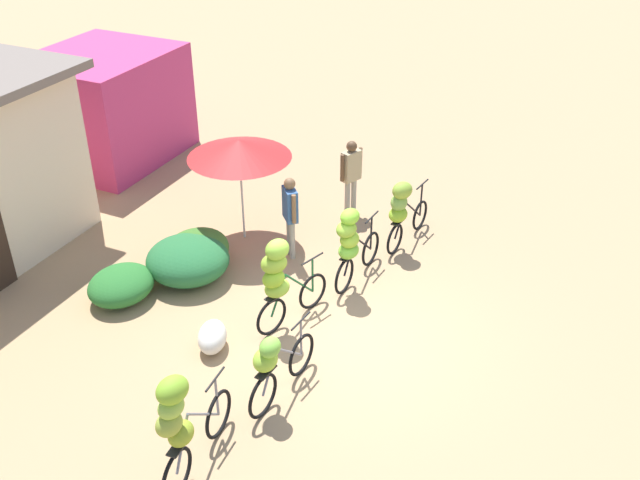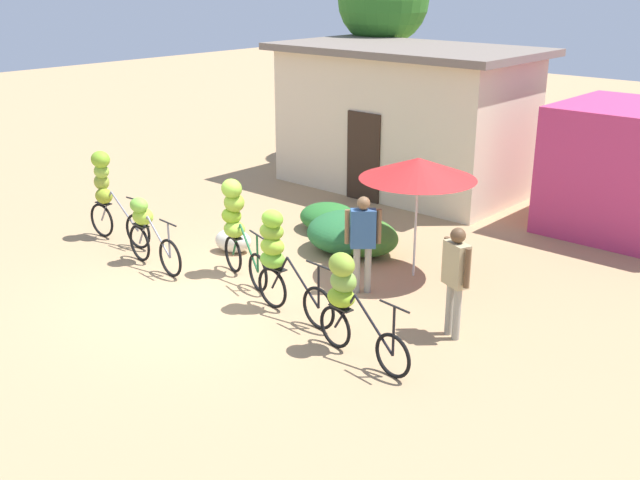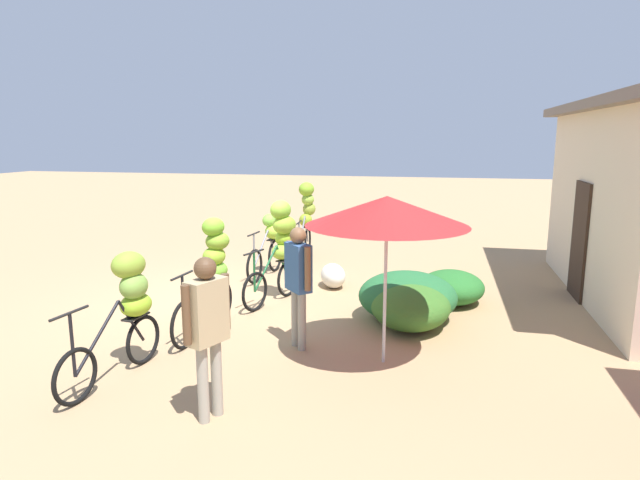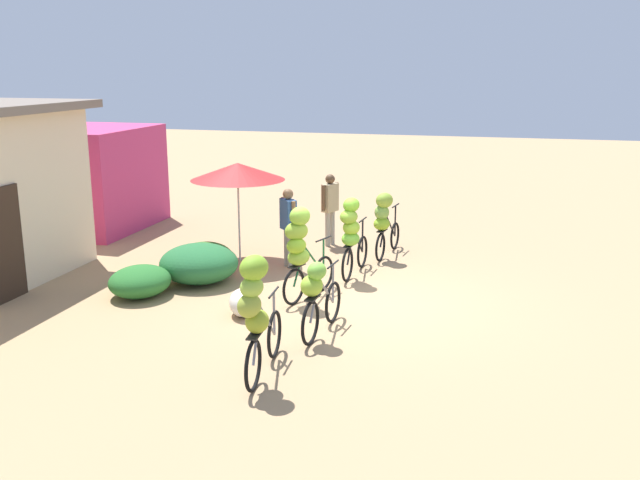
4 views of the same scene
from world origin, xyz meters
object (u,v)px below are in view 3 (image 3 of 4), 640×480
(bicycle_leftmost, at_px, (306,214))
(bicycle_center_loaded, at_px, (281,242))
(market_umbrella, at_px, (387,211))
(person_bystander, at_px, (207,322))
(produce_sack, at_px, (333,276))
(bicycle_near_pile, at_px, (269,240))
(person_vendor, at_px, (298,275))
(bicycle_rightmost, at_px, (127,302))
(bicycle_by_shop, at_px, (212,265))

(bicycle_leftmost, height_order, bicycle_center_loaded, bicycle_leftmost)
(market_umbrella, xyz_separation_m, person_bystander, (1.72, -1.52, -0.89))
(market_umbrella, height_order, bicycle_leftmost, market_umbrella)
(produce_sack, bearing_deg, market_umbrella, 21.97)
(market_umbrella, distance_m, bicycle_leftmost, 6.03)
(bicycle_leftmost, distance_m, produce_sack, 2.68)
(bicycle_near_pile, bearing_deg, market_umbrella, 35.67)
(person_vendor, bearing_deg, market_umbrella, 79.29)
(produce_sack, bearing_deg, person_vendor, 2.55)
(bicycle_rightmost, bearing_deg, market_umbrella, 107.68)
(bicycle_center_loaded, bearing_deg, bicycle_by_shop, -19.85)
(bicycle_near_pile, relative_size, bicycle_rightmost, 0.99)
(bicycle_leftmost, distance_m, bicycle_by_shop, 4.77)
(bicycle_near_pile, xyz_separation_m, person_vendor, (3.56, 1.57, 0.28))
(bicycle_center_loaded, height_order, bicycle_rightmost, bicycle_center_loaded)
(person_bystander, bearing_deg, market_umbrella, 138.61)
(bicycle_by_shop, xyz_separation_m, person_bystander, (2.43, 1.04, 0.07))
(market_umbrella, height_order, person_vendor, market_umbrella)
(produce_sack, relative_size, person_bystander, 0.43)
(person_bystander, bearing_deg, bicycle_rightmost, -120.26)
(bicycle_near_pile, xyz_separation_m, person_bystander, (5.50, 1.19, 0.29))
(market_umbrella, distance_m, bicycle_by_shop, 2.82)
(bicycle_near_pile, height_order, person_bystander, person_bystander)
(bicycle_leftmost, relative_size, produce_sack, 2.51)
(bicycle_center_loaded, relative_size, person_vendor, 1.05)
(bicycle_leftmost, xyz_separation_m, bicycle_near_pile, (1.70, -0.34, -0.30))
(person_bystander, bearing_deg, produce_sack, 177.11)
(bicycle_leftmost, bearing_deg, bicycle_center_loaded, 6.60)
(market_umbrella, height_order, bicycle_rightmost, market_umbrella)
(bicycle_leftmost, xyz_separation_m, person_vendor, (5.26, 1.23, -0.02))
(bicycle_center_loaded, distance_m, bicycle_rightmost, 3.30)
(person_vendor, relative_size, person_bystander, 0.99)
(person_bystander, bearing_deg, bicycle_near_pile, -167.80)
(bicycle_leftmost, bearing_deg, bicycle_by_shop, -2.21)
(market_umbrella, bearing_deg, person_vendor, -100.71)
(produce_sack, bearing_deg, bicycle_rightmost, -21.67)
(bicycle_leftmost, bearing_deg, market_umbrella, 23.43)
(bicycle_near_pile, relative_size, bicycle_center_loaded, 0.98)
(bicycle_by_shop, bearing_deg, produce_sack, 152.38)
(bicycle_by_shop, xyz_separation_m, person_vendor, (0.49, 1.41, 0.05))
(person_vendor, height_order, person_bystander, person_bystander)
(bicycle_near_pile, bearing_deg, produce_sack, 66.72)
(bicycle_by_shop, bearing_deg, bicycle_near_pile, -177.12)
(bicycle_near_pile, distance_m, person_vendor, 3.90)
(bicycle_leftmost, height_order, bicycle_rightmost, bicycle_leftmost)
(bicycle_rightmost, xyz_separation_m, person_bystander, (0.80, 1.37, 0.14))
(produce_sack, xyz_separation_m, person_vendor, (2.94, 0.13, 0.77))
(bicycle_leftmost, relative_size, person_bystander, 1.07)
(market_umbrella, distance_m, person_vendor, 1.47)
(bicycle_rightmost, distance_m, person_vendor, 2.09)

